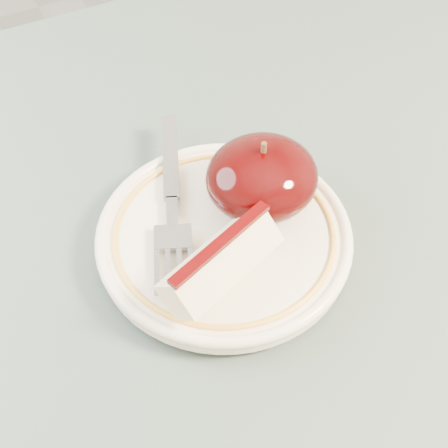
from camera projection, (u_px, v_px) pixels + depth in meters
name	position (u px, v px, depth m)	size (l,w,h in m)	color
table	(321.00, 380.00, 0.49)	(0.90, 0.90, 0.75)	brown
plate	(224.00, 236.00, 0.45)	(0.19, 0.19, 0.02)	white
apple_half	(262.00, 177.00, 0.45)	(0.08, 0.08, 0.06)	black
apple_wedge	(221.00, 262.00, 0.41)	(0.09, 0.07, 0.04)	beige
fork	(172.00, 200.00, 0.46)	(0.09, 0.17, 0.00)	gray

